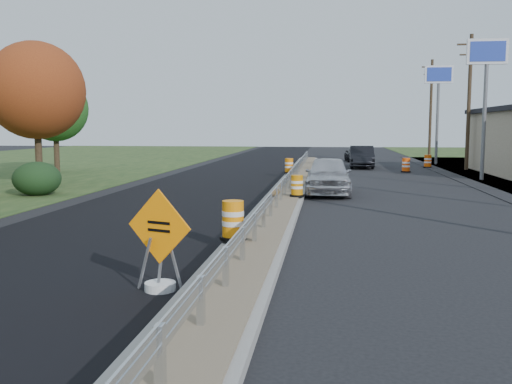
# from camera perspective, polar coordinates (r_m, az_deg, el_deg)

# --- Properties ---
(ground) EXTENTS (140.00, 140.00, 0.00)m
(ground) POSITION_cam_1_polar(r_m,az_deg,el_deg) (18.05, 1.47, -3.14)
(ground) COLOR black
(ground) RESTS_ON ground
(milled_overlay) EXTENTS (7.20, 120.00, 0.01)m
(milled_overlay) POSITION_cam_1_polar(r_m,az_deg,el_deg) (28.54, -5.34, 0.41)
(milled_overlay) COLOR black
(milled_overlay) RESTS_ON ground
(median) EXTENTS (1.60, 55.00, 0.23)m
(median) POSITION_cam_1_polar(r_m,az_deg,el_deg) (25.93, 3.23, 0.05)
(median) COLOR gray
(median) RESTS_ON ground
(guardrail) EXTENTS (0.10, 46.15, 0.72)m
(guardrail) POSITION_cam_1_polar(r_m,az_deg,el_deg) (26.86, 3.38, 1.59)
(guardrail) COLOR silver
(guardrail) RESTS_ON median
(pylon_sign_mid) EXTENTS (2.20, 0.30, 7.90)m
(pylon_sign_mid) POSITION_cam_1_polar(r_m,az_deg,el_deg) (34.99, 22.07, 11.71)
(pylon_sign_mid) COLOR slate
(pylon_sign_mid) RESTS_ON ground
(pylon_sign_north) EXTENTS (2.20, 0.30, 7.90)m
(pylon_sign_north) POSITION_cam_1_polar(r_m,az_deg,el_deg) (48.62, 17.79, 10.28)
(pylon_sign_north) COLOR slate
(pylon_sign_north) RESTS_ON ground
(utility_pole_nmid) EXTENTS (1.90, 0.26, 9.40)m
(utility_pole_nmid) POSITION_cam_1_polar(r_m,az_deg,el_deg) (42.87, 20.53, 8.66)
(utility_pole_nmid) COLOR #473523
(utility_pole_nmid) RESTS_ON ground
(utility_pole_north) EXTENTS (1.90, 0.26, 9.40)m
(utility_pole_north) POSITION_cam_1_polar(r_m,az_deg,el_deg) (57.57, 17.08, 8.13)
(utility_pole_north) COLOR #473523
(utility_pole_north) RESTS_ON ground
(hedge_north) EXTENTS (2.09, 2.09, 1.52)m
(hedge_north) POSITION_cam_1_polar(r_m,az_deg,el_deg) (27.01, -21.06, 1.27)
(hedge_north) COLOR black
(hedge_north) RESTS_ON ground
(tree_near_red) EXTENTS (4.95, 4.95, 7.35)m
(tree_near_red) POSITION_cam_1_polar(r_m,az_deg,el_deg) (31.44, -21.15, 9.43)
(tree_near_red) COLOR #473523
(tree_near_red) RESTS_ON ground
(tree_near_back) EXTENTS (4.29, 4.29, 6.37)m
(tree_near_back) POSITION_cam_1_polar(r_m,az_deg,el_deg) (39.89, -19.46, 7.85)
(tree_near_back) COLOR #473523
(tree_near_back) RESTS_ON ground
(caution_sign) EXTENTS (1.31, 0.58, 1.91)m
(caution_sign) POSITION_cam_1_polar(r_m,az_deg,el_deg) (10.75, -9.59, -7.26)
(caution_sign) COLOR white
(caution_sign) RESTS_ON ground
(barrel_median_near) EXTENTS (0.67, 0.67, 0.98)m
(barrel_median_near) POSITION_cam_1_polar(r_m,az_deg,el_deg) (14.17, -2.32, -2.93)
(barrel_median_near) COLOR black
(barrel_median_near) RESTS_ON median
(barrel_median_mid) EXTENTS (0.59, 0.59, 0.87)m
(barrel_median_mid) POSITION_cam_1_polar(r_m,az_deg,el_deg) (23.05, 4.12, 0.58)
(barrel_median_mid) COLOR black
(barrel_median_mid) RESTS_ON median
(barrel_median_far) EXTENTS (0.62, 0.62, 0.91)m
(barrel_median_far) POSITION_cam_1_polar(r_m,az_deg,el_deg) (34.58, 3.32, 2.60)
(barrel_median_far) COLOR black
(barrel_median_far) RESTS_ON median
(barrel_shoulder_mid) EXTENTS (0.65, 0.65, 0.96)m
(barrel_shoulder_mid) POSITION_cam_1_polar(r_m,az_deg,el_deg) (39.60, 14.77, 2.58)
(barrel_shoulder_mid) COLOR black
(barrel_shoulder_mid) RESTS_ON ground
(barrel_shoulder_far) EXTENTS (0.66, 0.66, 0.96)m
(barrel_shoulder_far) POSITION_cam_1_polar(r_m,az_deg,el_deg) (44.50, 16.80, 2.94)
(barrel_shoulder_far) COLOR black
(barrel_shoulder_far) RESTS_ON ground
(car_silver) EXTENTS (2.02, 5.01, 1.71)m
(car_silver) POSITION_cam_1_polar(r_m,az_deg,el_deg) (26.05, 7.23, 1.68)
(car_silver) COLOR silver
(car_silver) RESTS_ON ground
(car_dark_mid) EXTENTS (1.83, 4.96, 1.62)m
(car_dark_mid) POSITION_cam_1_polar(r_m,az_deg,el_deg) (43.34, 10.52, 3.48)
(car_dark_mid) COLOR black
(car_dark_mid) RESTS_ON ground
(car_dark_far) EXTENTS (2.03, 4.50, 1.28)m
(car_dark_far) POSITION_cam_1_polar(r_m,az_deg,el_deg) (51.11, 9.98, 3.74)
(car_dark_far) COLOR black
(car_dark_far) RESTS_ON ground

